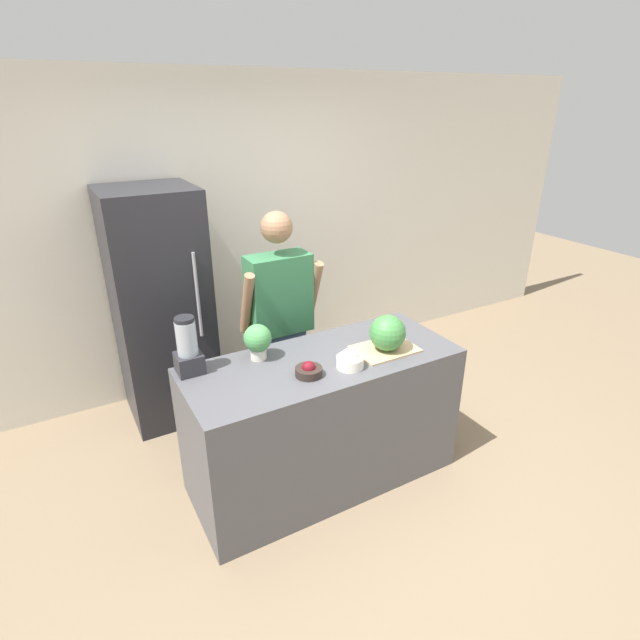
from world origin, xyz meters
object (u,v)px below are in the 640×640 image
(refrigerator, at_px, (161,308))
(bowl_cream, at_px, (350,360))
(person, at_px, (280,324))
(potted_plant, at_px, (258,340))
(bowl_cherries, at_px, (309,370))
(watermelon, at_px, (388,333))
(blender, at_px, (188,349))

(refrigerator, xyz_separation_m, bowl_cream, (0.76, -1.48, 0.05))
(person, xyz_separation_m, potted_plant, (-0.38, -0.49, 0.17))
(refrigerator, bearing_deg, bowl_cherries, -70.77)
(person, distance_m, potted_plant, 0.65)
(watermelon, height_order, bowl_cherries, watermelon)
(bowl_cream, bearing_deg, watermelon, 10.58)
(watermelon, xyz_separation_m, bowl_cherries, (-0.57, -0.02, -0.10))
(person, bearing_deg, bowl_cherries, -104.05)
(blender, distance_m, potted_plant, 0.42)
(bowl_cherries, xyz_separation_m, potted_plant, (-0.17, 0.33, 0.10))
(potted_plant, bearing_deg, bowl_cream, -40.48)
(watermelon, distance_m, blender, 1.21)
(blender, xyz_separation_m, potted_plant, (0.41, -0.04, -0.03))
(bowl_cherries, bearing_deg, bowl_cream, -7.91)
(bowl_cream, distance_m, potted_plant, 0.57)
(bowl_cherries, height_order, potted_plant, potted_plant)
(bowl_cherries, bearing_deg, watermelon, 2.24)
(refrigerator, bearing_deg, person, -40.89)
(blender, bearing_deg, potted_plant, -6.14)
(bowl_cherries, relative_size, blender, 0.45)
(bowl_cherries, distance_m, potted_plant, 0.39)
(person, distance_m, bowl_cherries, 0.85)
(refrigerator, xyz_separation_m, bowl_cherries, (0.50, -1.44, 0.03))
(refrigerator, xyz_separation_m, person, (0.71, -0.61, -0.05))
(potted_plant, bearing_deg, watermelon, -22.58)
(watermelon, bearing_deg, refrigerator, 127.19)
(watermelon, height_order, blender, blender)
(bowl_cream, relative_size, potted_plant, 0.73)
(watermelon, xyz_separation_m, bowl_cream, (-0.31, -0.06, -0.08))
(person, relative_size, watermelon, 7.37)
(refrigerator, relative_size, watermelon, 7.93)
(person, height_order, bowl_cream, person)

